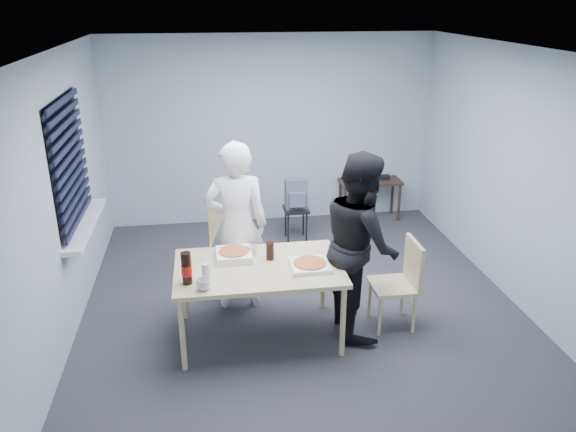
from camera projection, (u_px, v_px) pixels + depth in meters
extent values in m
plane|color=#313236|center=(301.00, 305.00, 5.94)|extent=(5.00, 5.00, 0.00)
plane|color=white|center=(304.00, 50.00, 4.98)|extent=(5.00, 5.00, 0.00)
plane|color=#A2B1B4|center=(271.00, 131.00, 7.76)|extent=(4.50, 0.00, 4.50)
plane|color=#A2B1B4|center=(379.00, 329.00, 3.16)|extent=(4.50, 0.00, 4.50)
plane|color=#A2B1B4|center=(61.00, 200.00, 5.15)|extent=(0.00, 5.00, 5.00)
plane|color=#A2B1B4|center=(517.00, 178.00, 5.77)|extent=(0.00, 5.00, 5.00)
plane|color=black|center=(68.00, 162.00, 5.43)|extent=(0.00, 1.30, 1.30)
cube|color=black|center=(71.00, 162.00, 5.43)|extent=(0.04, 1.30, 1.25)
cube|color=silver|center=(85.00, 225.00, 5.68)|extent=(0.18, 1.42, 0.05)
cube|color=beige|center=(259.00, 268.00, 5.14)|extent=(1.53, 0.97, 0.04)
cylinder|color=beige|center=(182.00, 335.00, 4.79)|extent=(0.05, 0.05, 0.70)
cylinder|color=beige|center=(184.00, 287.00, 5.57)|extent=(0.05, 0.05, 0.70)
cylinder|color=beige|center=(343.00, 322.00, 4.98)|extent=(0.05, 0.05, 0.70)
cylinder|color=beige|center=(323.00, 277.00, 5.76)|extent=(0.05, 0.05, 0.70)
cube|color=beige|center=(229.00, 251.00, 6.16)|extent=(0.42, 0.42, 0.04)
cube|color=beige|center=(228.00, 225.00, 6.24)|extent=(0.42, 0.04, 0.44)
cylinder|color=beige|center=(215.00, 278.00, 6.06)|extent=(0.03, 0.03, 0.41)
cylinder|color=beige|center=(214.00, 264.00, 6.37)|extent=(0.03, 0.03, 0.41)
cylinder|color=beige|center=(247.00, 276.00, 6.11)|extent=(0.03, 0.03, 0.41)
cylinder|color=beige|center=(244.00, 262.00, 6.42)|extent=(0.03, 0.03, 0.41)
cube|color=beige|center=(393.00, 286.00, 5.43)|extent=(0.42, 0.42, 0.04)
cube|color=beige|center=(414.00, 262.00, 5.37)|extent=(0.04, 0.42, 0.44)
cylinder|color=beige|center=(380.00, 317.00, 5.33)|extent=(0.03, 0.03, 0.41)
cylinder|color=beige|center=(370.00, 299.00, 5.64)|extent=(0.03, 0.03, 0.41)
cylinder|color=beige|center=(414.00, 314.00, 5.38)|extent=(0.03, 0.03, 0.41)
cylinder|color=beige|center=(402.00, 296.00, 5.69)|extent=(0.03, 0.03, 0.41)
imported|color=white|center=(236.00, 227.00, 5.64)|extent=(0.65, 0.42, 1.77)
imported|color=black|center=(361.00, 244.00, 5.25)|extent=(0.47, 0.86, 1.77)
cube|color=#35261B|center=(370.00, 182.00, 8.02)|extent=(0.88, 0.39, 0.04)
cylinder|color=#35261B|center=(345.00, 206.00, 7.93)|extent=(0.04, 0.04, 0.54)
cylinder|color=#35261B|center=(340.00, 199.00, 8.21)|extent=(0.04, 0.04, 0.54)
cylinder|color=#35261B|center=(399.00, 203.00, 8.04)|extent=(0.04, 0.04, 0.54)
cylinder|color=#35261B|center=(392.00, 196.00, 8.32)|extent=(0.04, 0.04, 0.54)
cube|color=black|center=(296.00, 209.00, 7.37)|extent=(0.32, 0.32, 0.04)
cylinder|color=black|center=(288.00, 229.00, 7.33)|extent=(0.04, 0.04, 0.41)
cylinder|color=black|center=(286.00, 222.00, 7.55)|extent=(0.04, 0.04, 0.41)
cylinder|color=black|center=(306.00, 228.00, 7.36)|extent=(0.04, 0.04, 0.41)
cylinder|color=black|center=(303.00, 221.00, 7.58)|extent=(0.04, 0.04, 0.41)
cube|color=slate|center=(296.00, 194.00, 7.29)|extent=(0.28, 0.15, 0.40)
cube|color=slate|center=(297.00, 200.00, 7.21)|extent=(0.21, 0.06, 0.19)
cube|color=white|center=(234.00, 257.00, 5.28)|extent=(0.33, 0.33, 0.03)
cube|color=white|center=(234.00, 253.00, 5.27)|extent=(0.33, 0.33, 0.03)
cylinder|color=#CC7F38|center=(234.00, 251.00, 5.26)|extent=(0.28, 0.28, 0.01)
cube|color=white|center=(310.00, 265.00, 5.11)|extent=(0.35, 0.35, 0.04)
cylinder|color=#CC7F38|center=(310.00, 263.00, 5.10)|extent=(0.30, 0.30, 0.01)
imported|color=silver|center=(204.00, 284.00, 4.71)|extent=(0.17, 0.17, 0.10)
imported|color=silver|center=(252.00, 250.00, 5.34)|extent=(0.10, 0.10, 0.09)
cylinder|color=black|center=(270.00, 251.00, 5.24)|extent=(0.09, 0.09, 0.17)
cylinder|color=black|center=(187.00, 268.00, 4.77)|extent=(0.09, 0.09, 0.29)
cylinder|color=red|center=(187.00, 270.00, 4.78)|extent=(0.09, 0.09, 0.10)
cylinder|color=silver|center=(206.00, 273.00, 4.82)|extent=(0.08, 0.08, 0.18)
torus|color=red|center=(294.00, 278.00, 4.91)|extent=(0.06, 0.06, 0.00)
cube|color=white|center=(360.00, 180.00, 8.01)|extent=(0.24, 0.31, 0.00)
cube|color=black|center=(385.00, 177.00, 8.06)|extent=(0.16, 0.13, 0.06)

